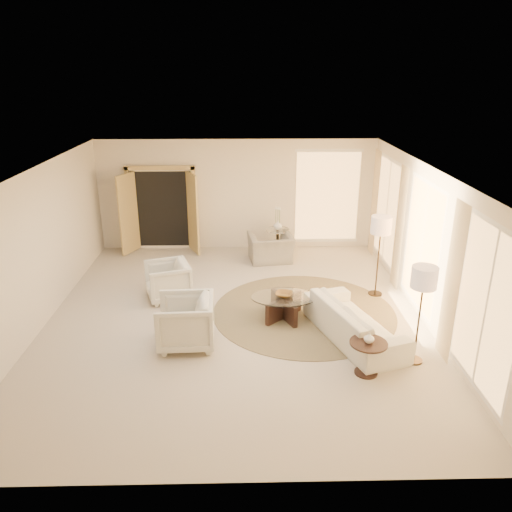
{
  "coord_description": "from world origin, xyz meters",
  "views": [
    {
      "loc": [
        0.2,
        -8.4,
        4.43
      ],
      "look_at": [
        0.4,
        0.4,
        1.1
      ],
      "focal_mm": 35.0,
      "sensor_mm": 36.0,
      "label": 1
    }
  ],
  "objects_px": {
    "armchair_left": "(168,279)",
    "floor_lamp_near": "(381,229)",
    "armchair_right": "(185,320)",
    "end_table": "(368,352)",
    "floor_lamp_far": "(424,282)",
    "bowl": "(284,294)",
    "accent_chair": "(271,244)",
    "side_table": "(278,239)",
    "end_vase": "(369,338)",
    "side_vase": "(278,225)",
    "coffee_table": "(284,304)",
    "sofa": "(354,321)"
  },
  "relations": [
    {
      "from": "armchair_left",
      "to": "floor_lamp_near",
      "type": "height_order",
      "value": "floor_lamp_near"
    },
    {
      "from": "armchair_right",
      "to": "end_table",
      "type": "height_order",
      "value": "armchair_right"
    },
    {
      "from": "end_table",
      "to": "floor_lamp_near",
      "type": "height_order",
      "value": "floor_lamp_near"
    },
    {
      "from": "armchair_left",
      "to": "armchair_right",
      "type": "bearing_deg",
      "value": -1.58
    },
    {
      "from": "armchair_right",
      "to": "floor_lamp_near",
      "type": "xyz_separation_m",
      "value": [
        3.72,
        1.92,
        0.96
      ]
    },
    {
      "from": "floor_lamp_far",
      "to": "bowl",
      "type": "relative_size",
      "value": 5.19
    },
    {
      "from": "armchair_right",
      "to": "accent_chair",
      "type": "xyz_separation_m",
      "value": [
        1.64,
        3.9,
        -0.02
      ]
    },
    {
      "from": "accent_chair",
      "to": "floor_lamp_near",
      "type": "xyz_separation_m",
      "value": [
        2.08,
        -1.97,
        0.99
      ]
    },
    {
      "from": "side_table",
      "to": "floor_lamp_near",
      "type": "distance_m",
      "value": 3.23
    },
    {
      "from": "side_table",
      "to": "floor_lamp_near",
      "type": "relative_size",
      "value": 0.4
    },
    {
      "from": "side_table",
      "to": "end_vase",
      "type": "height_order",
      "value": "end_vase"
    },
    {
      "from": "bowl",
      "to": "end_table",
      "type": "bearing_deg",
      "value": -58.37
    },
    {
      "from": "end_table",
      "to": "side_vase",
      "type": "bearing_deg",
      "value": 101.2
    },
    {
      "from": "accent_chair",
      "to": "bowl",
      "type": "relative_size",
      "value": 3.27
    },
    {
      "from": "coffee_table",
      "to": "end_vase",
      "type": "relative_size",
      "value": 8.84
    },
    {
      "from": "armchair_left",
      "to": "side_table",
      "type": "bearing_deg",
      "value": 117.85
    },
    {
      "from": "sofa",
      "to": "accent_chair",
      "type": "distance_m",
      "value": 3.95
    },
    {
      "from": "coffee_table",
      "to": "side_table",
      "type": "height_order",
      "value": "side_table"
    },
    {
      "from": "armchair_left",
      "to": "floor_lamp_near",
      "type": "xyz_separation_m",
      "value": [
        4.28,
        0.08,
        1.01
      ]
    },
    {
      "from": "armchair_right",
      "to": "end_table",
      "type": "xyz_separation_m",
      "value": [
        2.87,
        -0.93,
        -0.1
      ]
    },
    {
      "from": "accent_chair",
      "to": "end_vase",
      "type": "xyz_separation_m",
      "value": [
        1.24,
        -4.82,
        0.17
      ]
    },
    {
      "from": "armchair_left",
      "to": "armchair_right",
      "type": "distance_m",
      "value": 1.92
    },
    {
      "from": "floor_lamp_far",
      "to": "sofa",
      "type": "bearing_deg",
      "value": 137.62
    },
    {
      "from": "accent_chair",
      "to": "side_table",
      "type": "bearing_deg",
      "value": -121.79
    },
    {
      "from": "armchair_right",
      "to": "armchair_left",
      "type": "bearing_deg",
      "value": -165.87
    },
    {
      "from": "coffee_table",
      "to": "floor_lamp_far",
      "type": "height_order",
      "value": "floor_lamp_far"
    },
    {
      "from": "armchair_left",
      "to": "end_vase",
      "type": "xyz_separation_m",
      "value": [
        3.43,
        -2.77,
        0.2
      ]
    },
    {
      "from": "coffee_table",
      "to": "side_vase",
      "type": "distance_m",
      "value": 3.45
    },
    {
      "from": "floor_lamp_near",
      "to": "side_vase",
      "type": "relative_size",
      "value": 7.7
    },
    {
      "from": "floor_lamp_near",
      "to": "floor_lamp_far",
      "type": "distance_m",
      "value": 2.53
    },
    {
      "from": "coffee_table",
      "to": "armchair_right",
      "type": "bearing_deg",
      "value": -151.99
    },
    {
      "from": "floor_lamp_far",
      "to": "armchair_right",
      "type": "bearing_deg",
      "value": 170.81
    },
    {
      "from": "armchair_right",
      "to": "side_table",
      "type": "bearing_deg",
      "value": 154.4
    },
    {
      "from": "armchair_right",
      "to": "floor_lamp_near",
      "type": "distance_m",
      "value": 4.3
    },
    {
      "from": "end_vase",
      "to": "side_table",
      "type": "bearing_deg",
      "value": 101.2
    },
    {
      "from": "accent_chair",
      "to": "end_vase",
      "type": "bearing_deg",
      "value": 96.12
    },
    {
      "from": "sofa",
      "to": "end_table",
      "type": "distance_m",
      "value": 1.08
    },
    {
      "from": "coffee_table",
      "to": "floor_lamp_far",
      "type": "relative_size",
      "value": 0.88
    },
    {
      "from": "sofa",
      "to": "end_table",
      "type": "height_order",
      "value": "sofa"
    },
    {
      "from": "floor_lamp_near",
      "to": "floor_lamp_far",
      "type": "relative_size",
      "value": 1.03
    },
    {
      "from": "sofa",
      "to": "end_vase",
      "type": "height_order",
      "value": "end_vase"
    },
    {
      "from": "accent_chair",
      "to": "floor_lamp_far",
      "type": "distance_m",
      "value": 5.05
    },
    {
      "from": "floor_lamp_near",
      "to": "bowl",
      "type": "distance_m",
      "value": 2.42
    },
    {
      "from": "armchair_left",
      "to": "bowl",
      "type": "distance_m",
      "value": 2.47
    },
    {
      "from": "side_table",
      "to": "end_vase",
      "type": "xyz_separation_m",
      "value": [
        1.04,
        -5.27,
        0.22
      ]
    },
    {
      "from": "coffee_table",
      "to": "bowl",
      "type": "distance_m",
      "value": 0.21
    },
    {
      "from": "armchair_left",
      "to": "side_table",
      "type": "distance_m",
      "value": 3.45
    },
    {
      "from": "bowl",
      "to": "side_vase",
      "type": "distance_m",
      "value": 3.43
    },
    {
      "from": "armchair_left",
      "to": "end_vase",
      "type": "relative_size",
      "value": 5.19
    },
    {
      "from": "coffee_table",
      "to": "end_table",
      "type": "relative_size",
      "value": 2.51
    }
  ]
}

